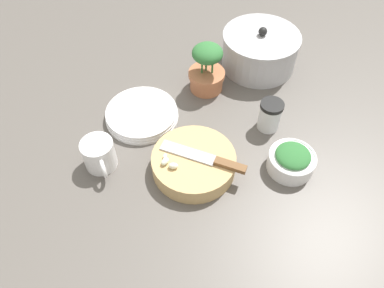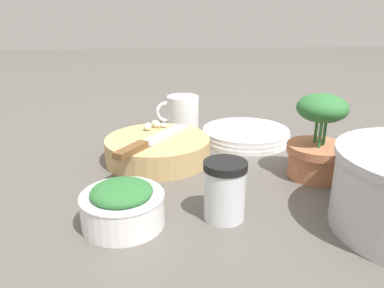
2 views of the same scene
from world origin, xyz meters
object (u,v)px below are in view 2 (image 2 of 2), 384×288
object	(u,v)px
coffee_mug	(182,112)
plate_stack	(246,135)
garlic_cloves	(153,125)
potted_herb	(318,142)
herb_bowl	(123,205)
cutting_board	(158,149)
spice_jar	(225,190)
chef_knife	(150,142)

from	to	relation	value
coffee_mug	plate_stack	distance (m)	0.20
garlic_cloves	potted_herb	distance (m)	0.36
herb_bowl	cutting_board	bearing A→B (deg)	168.24
coffee_mug	plate_stack	world-z (taller)	coffee_mug
garlic_cloves	spice_jar	bearing A→B (deg)	19.44
chef_knife	garlic_cloves	size ratio (longest dim) A/B	3.65
spice_jar	potted_herb	distance (m)	0.25
cutting_board	coffee_mug	distance (m)	0.25
chef_knife	garlic_cloves	world-z (taller)	garlic_cloves
potted_herb	plate_stack	bearing A→B (deg)	-158.35
cutting_board	coffee_mug	size ratio (longest dim) A/B	1.87
spice_jar	potted_herb	world-z (taller)	potted_herb
garlic_cloves	coffee_mug	xyz separation A→B (m)	(-0.17, 0.08, -0.02)
garlic_cloves	coffee_mug	world-z (taller)	coffee_mug
cutting_board	chef_knife	distance (m)	0.05
garlic_cloves	potted_herb	world-z (taller)	potted_herb
potted_herb	herb_bowl	bearing A→B (deg)	-68.05
garlic_cloves	spice_jar	distance (m)	0.34
potted_herb	coffee_mug	bearing A→B (deg)	-145.88
herb_bowl	coffee_mug	xyz separation A→B (m)	(-0.50, 0.12, 0.01)
chef_knife	plate_stack	world-z (taller)	chef_knife
cutting_board	garlic_cloves	world-z (taller)	garlic_cloves
cutting_board	potted_herb	bearing A→B (deg)	70.22
garlic_cloves	spice_jar	size ratio (longest dim) A/B	0.61
coffee_mug	spice_jar	bearing A→B (deg)	4.10
chef_knife	coffee_mug	xyz separation A→B (m)	(-0.28, 0.08, -0.01)
herb_bowl	spice_jar	xyz separation A→B (m)	(-0.01, 0.16, 0.01)
chef_knife	spice_jar	bearing A→B (deg)	-26.58
plate_stack	potted_herb	size ratio (longest dim) A/B	1.34
chef_knife	spice_jar	size ratio (longest dim) A/B	2.21
spice_jar	coffee_mug	distance (m)	0.49
chef_knife	herb_bowl	xyz separation A→B (m)	(0.22, -0.04, -0.02)
cutting_board	potted_herb	size ratio (longest dim) A/B	1.37
garlic_cloves	chef_knife	bearing A→B (deg)	-4.00
garlic_cloves	coffee_mug	bearing A→B (deg)	156.27
garlic_cloves	spice_jar	world-z (taller)	spice_jar
garlic_cloves	spice_jar	xyz separation A→B (m)	(0.32, 0.11, -0.01)
garlic_cloves	potted_herb	bearing A→B (deg)	60.50
coffee_mug	cutting_board	bearing A→B (deg)	-15.61
garlic_cloves	herb_bowl	xyz separation A→B (m)	(0.32, -0.04, -0.03)
cutting_board	garlic_cloves	distance (m)	0.08
cutting_board	potted_herb	xyz separation A→B (m)	(0.11, 0.31, 0.05)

